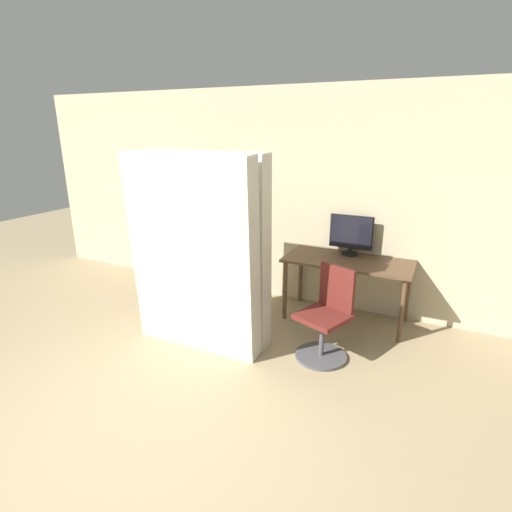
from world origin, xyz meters
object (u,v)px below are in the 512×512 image
Objects in this scene: mattress_near at (193,256)px; bookshelf at (193,232)px; office_chair at (326,322)px; mattress_far at (208,249)px; monitor at (351,234)px.

bookshelf is at bearing 124.72° from mattress_near.
office_chair is 1.47m from mattress_near.
mattress_near reaches higher than mattress_far.
bookshelf is at bearing 154.42° from office_chair.
bookshelf reaches higher than office_chair.
monitor reaches higher than office_chair.
monitor is 0.55× the size of office_chair.
office_chair is at bearing 5.75° from mattress_far.
mattress_near is (1.04, -1.50, 0.22)m from bookshelf.
bookshelf reaches higher than monitor.
mattress_near is at bearing -129.20° from monitor.
mattress_far is at bearing -134.81° from monitor.
mattress_near is (-1.22, -1.50, -0.01)m from monitor.
bookshelf is 0.80× the size of mattress_far.
monitor is 2.28m from bookshelf.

